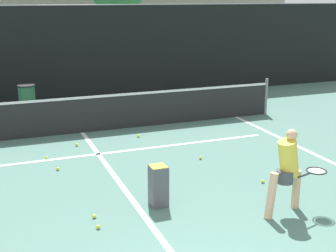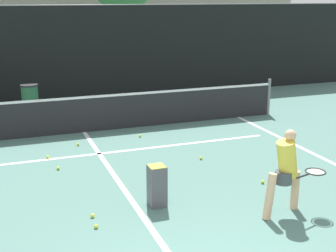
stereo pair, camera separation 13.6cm
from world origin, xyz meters
TOP-DOWN VIEW (x-y plane):
  - court_service_line at (0.00, 6.00)m, footprint 8.25×0.10m
  - court_center_mark at (0.00, 4.12)m, footprint 0.10×7.44m
  - court_sideline_right at (4.51, 4.12)m, footprint 0.10×8.44m
  - net at (0.00, 7.84)m, footprint 11.09×0.09m
  - fence_back at (0.00, 11.67)m, footprint 24.00×0.06m
  - player_practicing at (2.20, 2.05)m, footprint 1.18×0.47m
  - tennis_ball_scattered_1 at (-1.12, 6.08)m, footprint 0.07×0.07m
  - tennis_ball_scattered_2 at (-0.99, 5.30)m, footprint 0.07×0.07m
  - tennis_ball_scattered_4 at (1.23, 6.92)m, footprint 0.07×0.07m
  - tennis_ball_scattered_5 at (2.53, 3.23)m, footprint 0.07×0.07m
  - tennis_ball_scattered_6 at (1.99, 4.86)m, footprint 0.07×0.07m
  - tennis_ball_scattered_8 at (-0.78, 2.57)m, footprint 0.07×0.07m
  - tennis_ball_scattered_9 at (-0.34, 6.75)m, footprint 0.07×0.07m
  - tennis_ball_scattered_10 at (-0.76, 2.95)m, footprint 0.07×0.07m
  - ball_hopper at (0.35, 3.02)m, footprint 0.28×0.28m
  - trash_bin at (-1.14, 10.16)m, footprint 0.51×0.51m
  - parked_car at (1.19, 14.61)m, footprint 1.81×4.50m
  - building_far at (0.00, 26.45)m, footprint 36.00×2.40m

SIDE VIEW (x-z plane):
  - court_service_line at x=0.00m, z-range 0.00..0.01m
  - court_center_mark at x=0.00m, z-range 0.00..0.01m
  - court_sideline_right at x=4.51m, z-range 0.00..0.01m
  - tennis_ball_scattered_1 at x=-1.12m, z-range 0.00..0.07m
  - tennis_ball_scattered_2 at x=-0.99m, z-range 0.00..0.07m
  - tennis_ball_scattered_4 at x=1.23m, z-range 0.00..0.07m
  - tennis_ball_scattered_5 at x=2.53m, z-range 0.00..0.07m
  - tennis_ball_scattered_6 at x=1.99m, z-range 0.00..0.07m
  - tennis_ball_scattered_8 at x=-0.78m, z-range 0.00..0.07m
  - tennis_ball_scattered_9 at x=-0.34m, z-range 0.00..0.07m
  - tennis_ball_scattered_10 at x=-0.76m, z-range 0.00..0.07m
  - ball_hopper at x=0.35m, z-range 0.02..0.73m
  - trash_bin at x=-1.14m, z-range 0.00..0.93m
  - net at x=0.00m, z-range -0.02..1.05m
  - parked_car at x=1.19m, z-range -0.11..1.28m
  - player_practicing at x=2.20m, z-range 0.05..1.46m
  - fence_back at x=0.00m, z-range -0.01..3.14m
  - building_far at x=0.00m, z-range 0.00..5.59m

